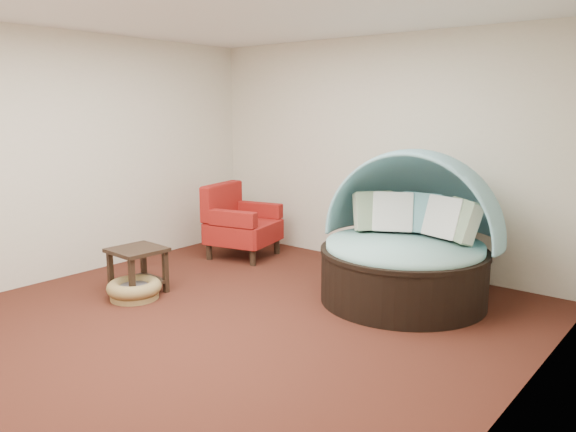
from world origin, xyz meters
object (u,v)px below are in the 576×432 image
Objects in this scene: red_armchair at (239,223)px; canopy_daybed at (409,231)px; side_table at (138,264)px; pet_basket at (134,289)px.

canopy_daybed is at bearing -15.89° from red_armchair.
side_table is (-2.30, -1.64, -0.40)m from canopy_daybed.
canopy_daybed is 3.56× the size of side_table.
canopy_daybed is 2.85m from side_table.
red_armchair is at bearing 97.04° from side_table.
canopy_daybed reaches higher than red_armchair.
red_armchair is 1.79m from side_table.
pet_basket is 0.59× the size of red_armchair.
canopy_daybed is 1.95× the size of red_armchair.
pet_basket is 1.08× the size of side_table.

